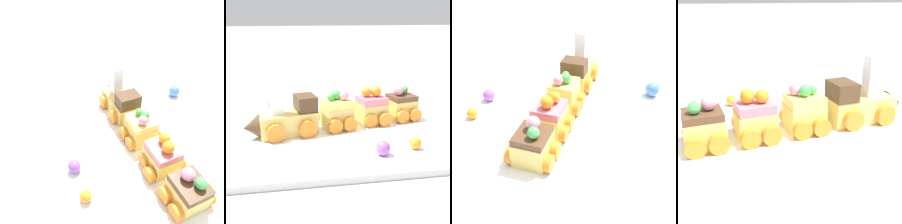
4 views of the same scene
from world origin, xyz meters
The scene contains 9 objects.
ground_plane centered at (0.00, 0.00, 0.00)m, with size 10.00×10.00×0.00m, color gray.
display_board centered at (0.00, 0.00, 0.01)m, with size 0.64×0.37×0.01m, color white.
cake_train_locomotive centered at (0.10, 0.01, 0.04)m, with size 0.14×0.09×0.11m.
cake_car_lemon centered at (0.00, -0.01, 0.04)m, with size 0.07×0.08×0.07m.
cake_car_strawberry centered at (-0.07, -0.03, 0.04)m, with size 0.07×0.08×0.08m.
cake_car_chocolate centered at (-0.15, -0.04, 0.04)m, with size 0.07×0.08×0.07m.
gumball_orange centered at (-0.11, 0.11, 0.02)m, with size 0.02×0.02×0.02m, color orange.
gumball_purple centered at (-0.05, 0.13, 0.02)m, with size 0.02×0.02×0.02m, color #9956C6.
gumball_blue centered at (0.13, -0.14, 0.03)m, with size 0.03×0.03×0.03m, color #4C84E0.
Camera 1 is at (-0.29, 0.11, 0.36)m, focal length 35.00 mm.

